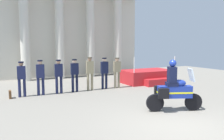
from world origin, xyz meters
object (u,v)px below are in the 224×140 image
at_px(officer_in_row_1, 40,75).
at_px(officer_in_row_5, 104,71).
at_px(officer_in_row_4, 90,71).
at_px(officer_in_row_2, 59,74).
at_px(officer_in_row_6, 117,70).
at_px(officer_in_row_0, 22,76).
at_px(officer_in_row_3, 75,73).
at_px(briefcase_on_ground, 10,94).
at_px(reviewing_stand, 147,77).
at_px(motorcycle_with_rider, 173,90).

distance_m(officer_in_row_1, officer_in_row_5, 3.40).
distance_m(officer_in_row_4, officer_in_row_5, 0.85).
xyz_separation_m(officer_in_row_1, officer_in_row_4, (2.55, 0.05, 0.05)).
height_order(officer_in_row_2, officer_in_row_4, officer_in_row_4).
bearing_deg(officer_in_row_1, officer_in_row_6, -173.62).
bearing_deg(officer_in_row_1, officer_in_row_0, 5.33).
xyz_separation_m(officer_in_row_3, briefcase_on_ground, (-3.07, -0.03, -0.82)).
relative_size(officer_in_row_5, briefcase_on_ground, 4.76).
distance_m(officer_in_row_2, officer_in_row_6, 3.28).
xyz_separation_m(reviewing_stand, officer_in_row_0, (-7.57, -0.68, 0.59)).
distance_m(officer_in_row_3, motorcycle_with_rider, 5.37).
distance_m(officer_in_row_2, briefcase_on_ground, 2.39).
relative_size(officer_in_row_0, officer_in_row_1, 0.98).
xyz_separation_m(reviewing_stand, officer_in_row_4, (-4.17, -0.65, 0.66)).
distance_m(officer_in_row_0, officer_in_row_1, 0.85).
bearing_deg(officer_in_row_2, officer_in_row_6, -173.06).
bearing_deg(officer_in_row_5, briefcase_on_ground, 7.55).
height_order(officer_in_row_0, officer_in_row_2, officer_in_row_2).
height_order(reviewing_stand, officer_in_row_6, reviewing_stand).
relative_size(reviewing_stand, officer_in_row_0, 1.91).
bearing_deg(officer_in_row_3, reviewing_stand, -165.59).
height_order(officer_in_row_0, briefcase_on_ground, officer_in_row_0).
xyz_separation_m(officer_in_row_5, briefcase_on_ground, (-4.77, -0.10, -0.83)).
xyz_separation_m(officer_in_row_6, motorcycle_with_rider, (-0.32, -4.93, -0.21)).
height_order(reviewing_stand, officer_in_row_3, reviewing_stand).
distance_m(motorcycle_with_rider, briefcase_on_ground, 7.17).
bearing_deg(officer_in_row_1, briefcase_on_ground, 8.32).
xyz_separation_m(officer_in_row_0, officer_in_row_5, (4.25, 0.03, 0.03)).
height_order(officer_in_row_2, officer_in_row_3, officer_in_row_3).
height_order(officer_in_row_6, briefcase_on_ground, officer_in_row_6).
bearing_deg(briefcase_on_ground, officer_in_row_4, 1.34).
relative_size(officer_in_row_2, officer_in_row_3, 1.00).
xyz_separation_m(officer_in_row_0, officer_in_row_6, (5.00, -0.02, 0.03)).
xyz_separation_m(officer_in_row_5, motorcycle_with_rider, (0.44, -4.99, -0.22)).
bearing_deg(briefcase_on_ground, officer_in_row_1, 1.93).
distance_m(reviewing_stand, officer_in_row_5, 3.44).
bearing_deg(officer_in_row_6, officer_in_row_0, 6.20).
height_order(reviewing_stand, motorcycle_with_rider, motorcycle_with_rider).
distance_m(reviewing_stand, officer_in_row_4, 4.27).
height_order(officer_in_row_3, briefcase_on_ground, officer_in_row_3).
height_order(officer_in_row_4, motorcycle_with_rider, motorcycle_with_rider).
relative_size(reviewing_stand, officer_in_row_3, 1.87).
relative_size(reviewing_stand, officer_in_row_5, 1.85).
xyz_separation_m(officer_in_row_2, motorcycle_with_rider, (2.96, -4.90, -0.20)).
bearing_deg(officer_in_row_5, reviewing_stand, -162.63).
distance_m(reviewing_stand, officer_in_row_3, 5.11).
bearing_deg(officer_in_row_3, officer_in_row_1, 5.91).
relative_size(officer_in_row_4, motorcycle_with_rider, 0.90).
bearing_deg(officer_in_row_3, officer_in_row_0, 5.71).
distance_m(officer_in_row_2, officer_in_row_4, 1.68).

